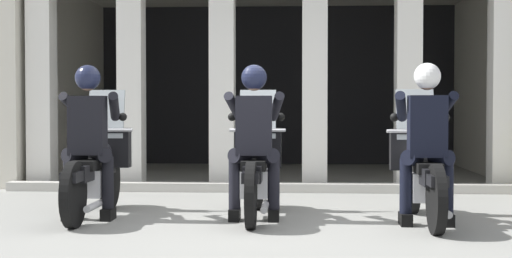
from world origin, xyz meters
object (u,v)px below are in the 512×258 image
at_px(motorcycle_left, 96,169).
at_px(police_officer_left, 88,128).
at_px(police_officer_center, 254,129).
at_px(motorcycle_right, 422,172).
at_px(motorcycle_center, 256,169).
at_px(police_officer_right, 427,129).

bearing_deg(motorcycle_left, police_officer_left, -88.34).
bearing_deg(motorcycle_left, police_officer_center, -6.32).
height_order(police_officer_center, motorcycle_right, police_officer_center).
relative_size(police_officer_left, motorcycle_center, 0.78).
bearing_deg(police_officer_left, police_officer_center, 3.22).
xyz_separation_m(motorcycle_left, motorcycle_center, (1.69, 0.04, 0.00)).
height_order(motorcycle_left, police_officer_left, police_officer_left).
bearing_deg(police_officer_center, police_officer_left, 179.12).
xyz_separation_m(motorcycle_center, police_officer_right, (1.69, -0.51, 0.44)).
xyz_separation_m(motorcycle_left, police_officer_center, (1.69, -0.25, 0.44)).
bearing_deg(police_officer_left, police_officer_right, -1.22).
bearing_deg(police_officer_center, motorcycle_right, -0.18).
relative_size(motorcycle_left, motorcycle_right, 1.00).
bearing_deg(police_officer_right, police_officer_center, 174.04).
relative_size(motorcycle_center, motorcycle_right, 1.00).
relative_size(police_officer_center, police_officer_right, 1.00).
bearing_deg(motorcycle_center, police_officer_center, -92.44).
bearing_deg(motorcycle_right, police_officer_center, -176.42).
bearing_deg(police_officer_left, motorcycle_center, 12.66).
bearing_deg(motorcycle_right, motorcycle_left, 178.44).
xyz_separation_m(police_officer_left, motorcycle_right, (3.39, 0.10, -0.44)).
height_order(police_officer_left, police_officer_center, same).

